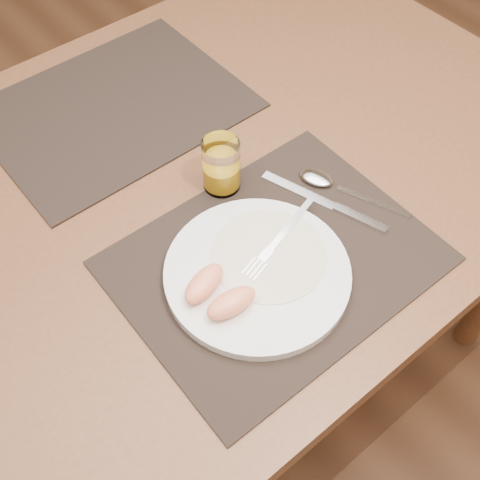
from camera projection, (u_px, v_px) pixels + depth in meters
The scene contains 11 objects.
ground at pixel (204, 371), 1.59m from camera, with size 5.00×5.00×0.00m, color #54311C.
table at pixel (186, 212), 1.06m from camera, with size 1.40×0.90×0.75m.
placemat_near at pixel (275, 261), 0.89m from camera, with size 0.45×0.35×0.00m, color black.
placemat_far at pixel (115, 108), 1.09m from camera, with size 0.45×0.35×0.00m, color black.
plate at pixel (257, 273), 0.87m from camera, with size 0.27×0.27×0.02m, color white.
plate_dressing at pixel (269, 255), 0.88m from camera, with size 0.17×0.17×0.00m.
fork at pixel (275, 244), 0.89m from camera, with size 0.17×0.07×0.00m.
knife at pixel (334, 206), 0.95m from camera, with size 0.08×0.21×0.01m.
spoon at pixel (325, 181), 0.98m from camera, with size 0.09×0.19×0.01m.
juice_glass at pixel (221, 167), 0.95m from camera, with size 0.06×0.06×0.09m.
grapefruit_wedges at pixel (217, 293), 0.82m from camera, with size 0.09×0.10×0.03m.
Camera 1 is at (-0.35, -0.58, 1.49)m, focal length 45.00 mm.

